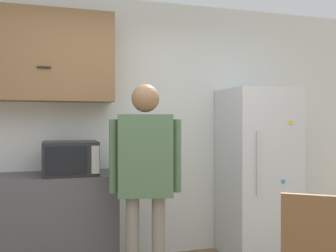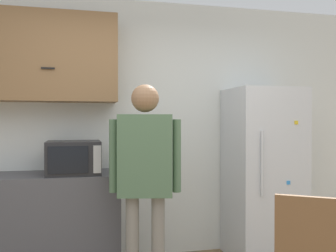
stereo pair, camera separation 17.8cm
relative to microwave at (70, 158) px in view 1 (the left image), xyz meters
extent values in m
cube|color=silver|center=(0.65, 0.38, 0.26)|extent=(6.00, 0.06, 2.70)
cube|color=#4C4C51|center=(-0.57, 0.06, -0.62)|extent=(1.96, 0.58, 0.94)
cube|color=olive|center=(-0.57, 0.19, 0.95)|extent=(1.96, 0.33, 0.85)
cube|color=black|center=(-0.22, 0.01, 0.82)|extent=(0.12, 0.01, 0.01)
cube|color=#232326|center=(0.00, 0.00, 0.00)|extent=(0.49, 0.42, 0.31)
cube|color=black|center=(-0.04, -0.21, 0.00)|extent=(0.34, 0.01, 0.24)
cube|color=#B2B2B2|center=(0.20, -0.21, 0.00)|extent=(0.07, 0.01, 0.24)
cylinder|color=gray|center=(0.47, -0.50, -0.69)|extent=(0.11, 0.11, 0.81)
cylinder|color=gray|center=(0.68, -0.54, -0.69)|extent=(0.11, 0.11, 0.81)
cube|color=#4C6B4C|center=(0.58, -0.52, 0.06)|extent=(0.48, 0.31, 0.67)
sphere|color=#8C6647|center=(0.58, -0.52, 0.52)|extent=(0.23, 0.23, 0.23)
cylinder|color=#4C6B4C|center=(0.32, -0.47, 0.05)|extent=(0.07, 0.07, 0.60)
cylinder|color=#4C6B4C|center=(0.83, -0.58, 0.05)|extent=(0.07, 0.07, 0.60)
cube|color=silver|center=(1.93, 0.02, -0.21)|extent=(0.70, 0.65, 1.77)
cylinder|color=silver|center=(1.74, -0.33, -0.07)|extent=(0.02, 0.02, 0.62)
cube|color=#338CDB|center=(2.02, -0.31, -0.26)|extent=(0.04, 0.01, 0.04)
cube|color=yellow|center=(2.11, -0.31, 0.32)|extent=(0.04, 0.01, 0.04)
cube|color=brown|center=(1.37, -1.63, -0.38)|extent=(0.36, 0.27, 0.55)
camera|label=1|loc=(-0.13, -3.51, 0.34)|focal=40.00mm
camera|label=2|loc=(0.05, -3.56, 0.34)|focal=40.00mm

